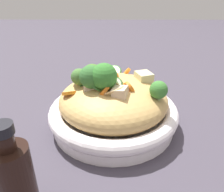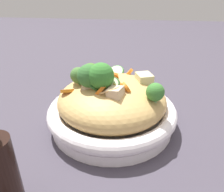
{
  "view_description": "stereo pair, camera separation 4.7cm",
  "coord_description": "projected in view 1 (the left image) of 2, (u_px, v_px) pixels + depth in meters",
  "views": [
    {
      "loc": [
        -0.0,
        0.42,
        0.29
      ],
      "look_at": [
        0.0,
        0.0,
        0.07
      ],
      "focal_mm": 35.85,
      "sensor_mm": 36.0,
      "label": 1
    },
    {
      "loc": [
        -0.05,
        0.42,
        0.29
      ],
      "look_at": [
        0.0,
        0.0,
        0.07
      ],
      "focal_mm": 35.85,
      "sensor_mm": 36.0,
      "label": 2
    }
  ],
  "objects": [
    {
      "name": "broccoli_florets",
      "position": [
        100.0,
        78.0,
        0.43
      ],
      "size": [
        0.2,
        0.08,
        0.08
      ],
      "color": "#98BE6E",
      "rests_on": "serving_bowl"
    },
    {
      "name": "serving_bowl",
      "position": [
        112.0,
        114.0,
        0.49
      ],
      "size": [
        0.28,
        0.28,
        0.05
      ],
      "color": "white",
      "rests_on": "ground_plane"
    },
    {
      "name": "zucchini_slices",
      "position": [
        99.0,
        81.0,
        0.47
      ],
      "size": [
        0.12,
        0.15,
        0.04
      ],
      "color": "beige",
      "rests_on": "serving_bowl"
    },
    {
      "name": "noodle_heap",
      "position": [
        112.0,
        99.0,
        0.48
      ],
      "size": [
        0.23,
        0.23,
        0.1
      ],
      "color": "tan",
      "rests_on": "serving_bowl"
    },
    {
      "name": "chicken_chunks",
      "position": [
        114.0,
        82.0,
        0.46
      ],
      "size": [
        0.15,
        0.12,
        0.03
      ],
      "color": "beige",
      "rests_on": "serving_bowl"
    },
    {
      "name": "soy_sauce_bottle",
      "position": [
        15.0,
        184.0,
        0.28
      ],
      "size": [
        0.05,
        0.05,
        0.16
      ],
      "color": "black",
      "rests_on": "ground_plane"
    },
    {
      "name": "ground_plane",
      "position": [
        112.0,
        124.0,
        0.51
      ],
      "size": [
        3.0,
        3.0,
        0.0
      ],
      "primitive_type": "plane",
      "color": "#3F3945"
    },
    {
      "name": "carrot_coins",
      "position": [
        106.0,
        84.0,
        0.46
      ],
      "size": [
        0.15,
        0.15,
        0.04
      ],
      "color": "orange",
      "rests_on": "serving_bowl"
    }
  ]
}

